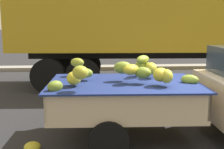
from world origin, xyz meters
name	(u,v)px	position (x,y,z in m)	size (l,w,h in m)	color
ground	(201,140)	(0.00, 0.00, 0.00)	(220.00, 220.00, 0.00)	#28282B
curb_strip	(133,67)	(0.00, 8.76, 0.08)	(80.00, 0.80, 0.16)	gray
semi_trailer	(187,12)	(1.30, 5.02, 2.54)	(12.10, 3.11, 3.95)	gold
fallen_banana_bunch_near_tailgate	(32,147)	(-3.04, -0.27, 0.08)	(0.29, 0.28, 0.16)	gold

